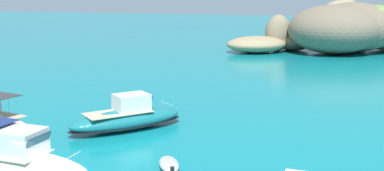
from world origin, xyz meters
name	(u,v)px	position (x,y,z in m)	size (l,w,h in m)	color
islet_large	(352,28)	(13.60, 65.18, 3.92)	(27.36, 24.84, 8.70)	#84755B
islet_small	(274,41)	(1.14, 61.43, 1.81)	(16.70, 16.05, 6.19)	#9E8966
motorboat_white	(13,162)	(-2.14, 0.03, 0.94)	(9.49, 3.02, 2.95)	white
motorboat_teal	(127,118)	(-0.75, 10.38, 0.85)	(7.47, 8.37, 2.55)	#19727A
dinghy_tender	(169,164)	(5.02, 4.20, 0.22)	(2.23, 2.81, 0.58)	#B2B2B2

